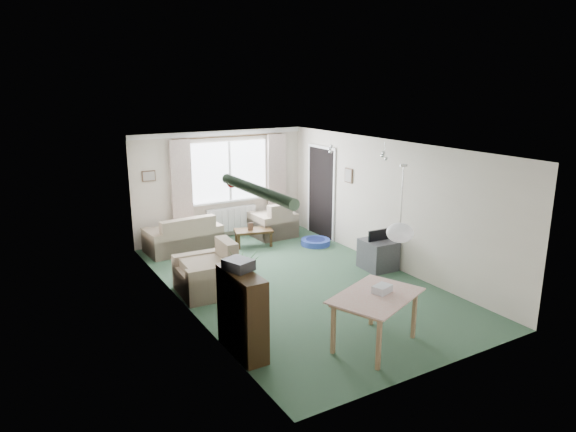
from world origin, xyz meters
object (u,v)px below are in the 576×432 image
sofa (183,233)px  coffee_table (253,238)px  bookshelf (242,313)px  tv_cube (378,255)px  armchair_corner (273,219)px  dining_table (375,321)px  pet_bed (316,242)px  houseplant (243,296)px  armchair_left (207,268)px

sofa → coffee_table: (1.41, -0.45, -0.20)m
bookshelf → tv_cube: (3.54, 1.53, -0.27)m
armchair_corner → dining_table: bearing=74.4°
armchair_corner → pet_bed: 1.21m
coffee_table → tv_cube: bearing=-60.5°
bookshelf → tv_cube: size_ratio=1.81×
houseplant → bookshelf: bearing=-117.1°
armchair_left → dining_table: 3.07m
armchair_corner → houseplant: size_ratio=0.74×
sofa → coffee_table: sofa is taller
armchair_left → pet_bed: size_ratio=1.54×
armchair_corner → coffee_table: size_ratio=1.13×
armchair_corner → tv_cube: (0.69, -2.88, -0.12)m
sofa → coffee_table: bearing=158.6°
houseplant → tv_cube: 3.56m
armchair_corner → houseplant: (-2.66, -4.03, 0.21)m
tv_cube → pet_bed: size_ratio=0.97×
armchair_left → coffee_table: bearing=139.0°
tv_cube → sofa: bearing=136.2°
armchair_left → pet_bed: (2.99, 1.26, -0.37)m
dining_table → tv_cube: (1.94, 2.25, -0.07)m
sofa → armchair_left: (-0.40, -2.35, 0.06)m
coffee_table → pet_bed: (1.18, -0.64, -0.12)m
dining_table → pet_bed: 4.42m
armchair_left → houseplant: 1.72m
armchair_corner → tv_cube: bearing=101.6°
pet_bed → tv_cube: bearing=-83.4°
armchair_left → dining_table: size_ratio=0.86×
bookshelf → coffee_table: bearing=60.5°
bookshelf → houseplant: (0.19, 0.37, 0.05)m
dining_table → tv_cube: bearing=49.1°
sofa → pet_bed: size_ratio=2.41×
sofa → armchair_corner: size_ratio=1.69×
armchair_corner → pet_bed: size_ratio=1.42×
armchair_corner → pet_bed: bearing=112.2°
armchair_corner → coffee_table: (-0.70, -0.42, -0.22)m
dining_table → pet_bed: (1.73, 4.06, -0.29)m
bookshelf → dining_table: bookshelf is taller
armchair_corner → armchair_left: 3.42m
sofa → armchair_left: armchair_left is taller
coffee_table → armchair_corner: bearing=31.1°
sofa → houseplant: bearing=78.6°
armchair_corner → bookshelf: (-2.85, -4.40, 0.15)m
coffee_table → tv_cube: size_ratio=1.29×
armchair_corner → coffee_table: bearing=29.3°
armchair_left → dining_table: bearing=26.8°
coffee_table → pet_bed: bearing=-28.5°
armchair_left → sofa: bearing=172.9°
bookshelf → pet_bed: (3.33, 3.34, -0.49)m
sofa → armchair_corner: 2.11m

